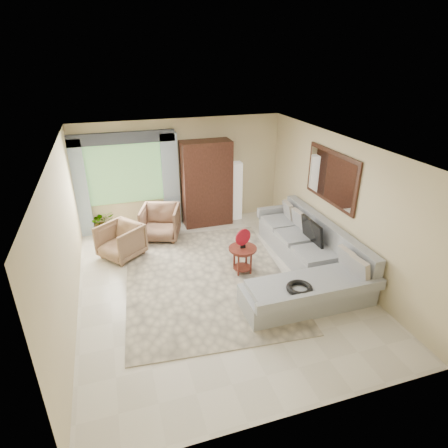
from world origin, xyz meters
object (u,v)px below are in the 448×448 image
object	(u,v)px
sectional_sofa	(307,260)
potted_plant	(103,223)
floor_lamp	(236,191)
armchair_right	(160,223)
coffee_table	(242,259)
tv_screen	(312,231)
armchair_left	(121,241)
armoire	(207,184)

from	to	relation	value
sectional_sofa	potted_plant	world-z (taller)	sectional_sofa
floor_lamp	armchair_right	bearing A→B (deg)	-164.81
sectional_sofa	coffee_table	size ratio (longest dim) A/B	6.28
potted_plant	tv_screen	bearing A→B (deg)	-33.52
potted_plant	armchair_left	bearing A→B (deg)	-74.28
tv_screen	coffee_table	distance (m)	1.52
armchair_right	potted_plant	distance (m)	1.43
coffee_table	armchair_left	xyz separation A→B (m)	(-2.24, 1.37, 0.08)
armchair_right	tv_screen	bearing A→B (deg)	-18.28
sectional_sofa	armchair_left	world-z (taller)	sectional_sofa
sectional_sofa	potted_plant	distance (m)	4.84
armchair_right	floor_lamp	xyz separation A→B (m)	(2.06, 0.56, 0.36)
armchair_left	armchair_right	distance (m)	1.13
coffee_table	potted_plant	distance (m)	3.68
coffee_table	potted_plant	xyz separation A→B (m)	(-2.59, 2.62, 0.01)
potted_plant	floor_lamp	world-z (taller)	floor_lamp
armchair_left	armoire	world-z (taller)	armoire
sectional_sofa	potted_plant	bearing A→B (deg)	141.41
coffee_table	floor_lamp	bearing A→B (deg)	73.47
tv_screen	potted_plant	bearing A→B (deg)	146.48
coffee_table	armchair_right	xyz separation A→B (m)	(-1.30, 2.00, 0.10)
tv_screen	floor_lamp	world-z (taller)	floor_lamp
tv_screen	potted_plant	world-z (taller)	tv_screen
coffee_table	armchair_right	bearing A→B (deg)	123.01
armchair_left	sectional_sofa	bearing A→B (deg)	23.93
armchair_left	armchair_right	bearing A→B (deg)	85.14
armoire	tv_screen	bearing A→B (deg)	-59.64
armoire	floor_lamp	distance (m)	0.86
tv_screen	floor_lamp	bearing A→B (deg)	104.95
armchair_right	potted_plant	world-z (taller)	armchair_right
armchair_right	armoire	xyz separation A→B (m)	(1.26, 0.50, 0.66)
coffee_table	armoire	world-z (taller)	armoire
potted_plant	floor_lamp	distance (m)	3.38
coffee_table	potted_plant	world-z (taller)	potted_plant
potted_plant	armoire	size ratio (longest dim) A/B	0.28
tv_screen	floor_lamp	distance (m)	2.71
armoire	armchair_right	bearing A→B (deg)	-158.38
armchair_right	armoire	bearing A→B (deg)	40.12
sectional_sofa	tv_screen	world-z (taller)	tv_screen
armchair_left	floor_lamp	size ratio (longest dim) A/B	0.54
sectional_sofa	floor_lamp	bearing A→B (deg)	98.33
sectional_sofa	armoire	xyz separation A→B (m)	(-1.23, 2.90, 0.77)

